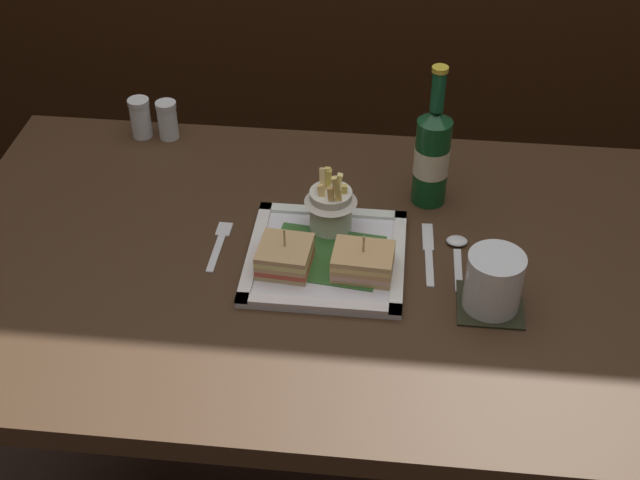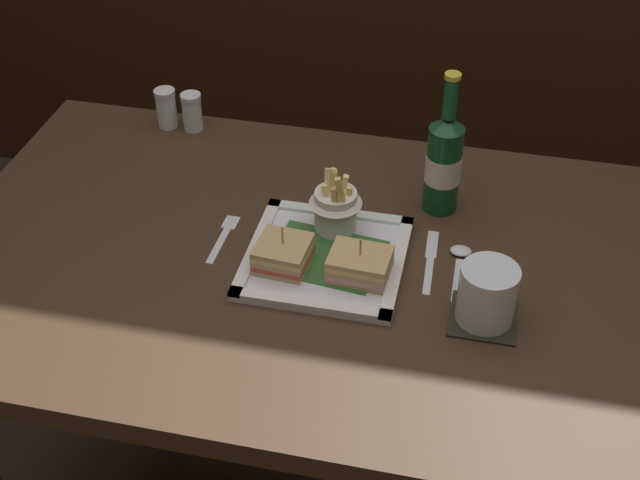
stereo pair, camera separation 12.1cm
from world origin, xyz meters
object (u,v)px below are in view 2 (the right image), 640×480
object	(u,v)px
sandwich_half_left	(283,254)
spoon	(460,259)
square_plate	(326,258)
salt_shaker	(167,110)
fork	(224,236)
water_glass	(487,297)
pepper_shaker	(192,114)
fries_cup	(336,203)
dining_table	(315,330)
knife	(430,259)
sandwich_half_right	(360,265)
beer_bottle	(444,162)

from	to	relation	value
sandwich_half_left	spoon	xyz separation A→B (m)	(0.27, 0.08, -0.03)
square_plate	salt_shaker	xyz separation A→B (m)	(-0.39, 0.34, 0.03)
square_plate	fork	size ratio (longest dim) A/B	1.95
water_glass	spoon	bearing A→B (deg)	110.53
water_glass	pepper_shaker	distance (m)	0.73
fries_cup	salt_shaker	world-z (taller)	fries_cup
dining_table	spoon	world-z (taller)	spoon
sandwich_half_left	water_glass	xyz separation A→B (m)	(0.32, -0.04, 0.01)
sandwich_half_left	fork	world-z (taller)	sandwich_half_left
dining_table	knife	world-z (taller)	knife
knife	salt_shaker	world-z (taller)	salt_shaker
water_glass	salt_shaker	xyz separation A→B (m)	(-0.65, 0.42, -0.01)
fries_cup	knife	bearing A→B (deg)	-12.14
dining_table	fries_cup	distance (m)	0.24
dining_table	square_plate	world-z (taller)	square_plate
square_plate	spoon	xyz separation A→B (m)	(0.21, 0.05, -0.00)
knife	pepper_shaker	xyz separation A→B (m)	(-0.50, 0.30, 0.03)
spoon	dining_table	bearing A→B (deg)	-169.62
fork	dining_table	bearing A→B (deg)	-7.02
square_plate	sandwich_half_right	bearing A→B (deg)	-28.76
sandwich_half_right	pepper_shaker	world-z (taller)	sandwich_half_right
fork	square_plate	bearing A→B (deg)	-7.87
square_plate	spoon	world-z (taller)	square_plate
dining_table	water_glass	xyz separation A→B (m)	(0.28, -0.08, 0.21)
sandwich_half_right	spoon	size ratio (longest dim) A/B	0.72
square_plate	water_glass	distance (m)	0.27
sandwich_half_left	sandwich_half_right	bearing A→B (deg)	0.00
pepper_shaker	water_glass	bearing A→B (deg)	-34.96
sandwich_half_right	knife	size ratio (longest dim) A/B	0.61
square_plate	fries_cup	xyz separation A→B (m)	(0.00, 0.08, 0.05)
fork	spoon	bearing A→B (deg)	3.31
spoon	knife	bearing A→B (deg)	-171.38
sandwich_half_right	beer_bottle	size ratio (longest dim) A/B	0.38
fries_cup	fork	world-z (taller)	fries_cup
dining_table	pepper_shaker	distance (m)	0.50
square_plate	sandwich_half_right	world-z (taller)	sandwich_half_right
sandwich_half_left	fork	size ratio (longest dim) A/B	0.68
knife	spoon	bearing A→B (deg)	8.62
square_plate	knife	xyz separation A→B (m)	(0.16, 0.04, -0.01)
sandwich_half_left	dining_table	bearing A→B (deg)	43.05
sandwich_half_right	knife	world-z (taller)	sandwich_half_right
spoon	sandwich_half_left	bearing A→B (deg)	-163.43
dining_table	salt_shaker	distance (m)	0.54
pepper_shaker	beer_bottle	bearing A→B (deg)	-17.04
square_plate	pepper_shaker	world-z (taller)	pepper_shaker
spoon	fork	bearing A→B (deg)	-176.69
dining_table	sandwich_half_right	size ratio (longest dim) A/B	12.68
square_plate	knife	bearing A→B (deg)	13.79
fries_cup	spoon	size ratio (longest dim) A/B	0.89
fries_cup	fork	bearing A→B (deg)	-164.17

